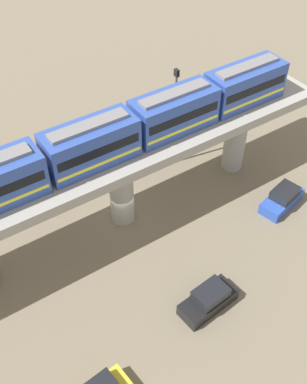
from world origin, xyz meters
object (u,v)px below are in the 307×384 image
at_px(tree_near_viaduct, 156,116).
at_px(signal_post, 175,115).
at_px(parked_car_black, 209,300).
at_px(parked_car_blue, 282,199).
at_px(train, 134,128).

bearing_deg(tree_near_viaduct, signal_post, -0.66).
xyz_separation_m(tree_near_viaduct, signal_post, (2.97, -0.03, 1.83)).
distance_m(parked_car_black, signal_post, 16.11).
relative_size(parked_car_blue, tree_near_viaduct, 0.93).
distance_m(train, signal_post, 7.72).
bearing_deg(tree_near_viaduct, parked_car_black, -22.28).
xyz_separation_m(train, signal_post, (-3.40, 6.13, -3.24)).
bearing_deg(train, parked_car_blue, 59.59).
bearing_deg(signal_post, parked_car_black, -26.33).
relative_size(train, tree_near_viaduct, 5.67).
bearing_deg(signal_post, train, -60.97).
height_order(train, parked_car_black, train).
relative_size(tree_near_viaduct, signal_post, 0.50).
bearing_deg(parked_car_blue, tree_near_viaduct, -173.73).
height_order(parked_car_black, signal_post, signal_post).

